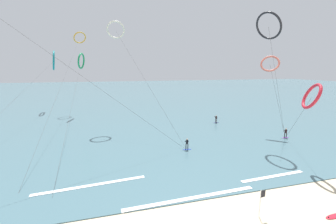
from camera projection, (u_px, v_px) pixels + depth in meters
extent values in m
cube|color=#476B75|center=(124.00, 92.00, 115.51)|extent=(400.00, 200.00, 0.08)
ellipsoid|color=purple|center=(285.00, 138.00, 38.97)|extent=(1.40, 0.40, 0.06)
cylinder|color=black|center=(285.00, 135.00, 38.92)|extent=(0.12, 0.12, 0.80)
cylinder|color=black|center=(286.00, 135.00, 38.86)|extent=(0.12, 0.12, 0.80)
cube|color=black|center=(286.00, 131.00, 38.75)|extent=(0.38, 0.33, 0.62)
sphere|color=tan|center=(286.00, 129.00, 38.67)|extent=(0.22, 0.22, 0.22)
cylinder|color=black|center=(284.00, 131.00, 38.91)|extent=(0.32, 0.48, 0.39)
cylinder|color=black|center=(287.00, 131.00, 38.81)|extent=(0.32, 0.48, 0.39)
ellipsoid|color=navy|center=(216.00, 123.00, 49.78)|extent=(1.40, 0.40, 0.06)
cylinder|color=black|center=(216.00, 121.00, 49.80)|extent=(0.12, 0.12, 0.80)
cylinder|color=black|center=(217.00, 121.00, 49.58)|extent=(0.12, 0.12, 0.80)
cube|color=black|center=(216.00, 118.00, 49.56)|extent=(0.30, 0.37, 0.62)
sphere|color=tan|center=(216.00, 116.00, 49.48)|extent=(0.22, 0.22, 0.22)
cylinder|color=black|center=(215.00, 117.00, 49.84)|extent=(0.50, 0.27, 0.39)
cylinder|color=black|center=(217.00, 117.00, 49.49)|extent=(0.50, 0.27, 0.39)
ellipsoid|color=#2647B7|center=(187.00, 149.00, 33.32)|extent=(1.40, 0.40, 0.06)
cylinder|color=black|center=(186.00, 147.00, 33.25)|extent=(0.12, 0.12, 0.80)
cylinder|color=black|center=(188.00, 147.00, 33.24)|extent=(0.12, 0.12, 0.80)
cube|color=black|center=(187.00, 142.00, 33.11)|extent=(0.36, 0.28, 0.62)
sphere|color=tan|center=(187.00, 139.00, 33.03)|extent=(0.22, 0.22, 0.22)
cylinder|color=black|center=(185.00, 141.00, 33.22)|extent=(0.23, 0.51, 0.39)
cylinder|color=black|center=(188.00, 141.00, 33.21)|extent=(0.23, 0.51, 0.39)
torus|color=#199351|center=(81.00, 61.00, 56.25)|extent=(1.88, 4.06, 3.98)
cylinder|color=#3F3F3F|center=(73.00, 99.00, 38.50)|extent=(0.38, 40.41, 13.59)
torus|color=teal|center=(54.00, 60.00, 63.52)|extent=(1.88, 5.55, 5.49)
cylinder|color=#3F3F3F|center=(17.00, 97.00, 39.79)|extent=(2.72, 52.25, 13.94)
torus|color=orange|center=(80.00, 38.00, 60.99)|extent=(3.84, 3.21, 2.92)
cylinder|color=#3F3F3F|center=(64.00, 79.00, 41.26)|extent=(2.42, 45.09, 20.03)
torus|color=silver|center=(116.00, 30.00, 44.27)|extent=(3.78, 2.34, 3.33)
cylinder|color=#3F3F3F|center=(146.00, 82.00, 38.82)|extent=(8.75, 17.84, 19.24)
torus|color=#EA7260|center=(270.00, 64.00, 41.19)|extent=(3.76, 3.74, 3.07)
cylinder|color=#3F3F3F|center=(277.00, 100.00, 40.11)|extent=(0.35, 5.00, 12.61)
cylinder|color=#3F3F3F|center=(84.00, 78.00, 26.14)|extent=(27.09, 3.48, 21.73)
torus|color=black|center=(269.00, 26.00, 34.70)|extent=(3.36, 4.82, 4.04)
cylinder|color=#3F3F3F|center=(277.00, 86.00, 36.86)|extent=(4.89, 0.51, 18.23)
torus|color=red|center=(312.00, 96.00, 26.22)|extent=(2.81, 3.64, 3.14)
cylinder|color=#3F3F3F|center=(296.00, 122.00, 32.62)|extent=(6.47, 10.00, 8.55)
ellipsoid|color=red|center=(335.00, 216.00, 18.36)|extent=(1.93, 0.65, 0.08)
cone|color=black|center=(329.00, 217.00, 18.11)|extent=(0.11, 0.11, 0.12)
cylinder|color=silver|center=(260.00, 203.00, 18.15)|extent=(0.06, 0.06, 2.36)
cube|color=black|center=(263.00, 194.00, 18.05)|extent=(0.44, 0.09, 0.60)
cube|color=white|center=(192.00, 198.00, 20.81)|extent=(12.93, 0.94, 0.12)
cube|color=white|center=(273.00, 177.00, 25.00)|extent=(8.19, 0.88, 0.12)
cube|color=white|center=(91.00, 186.00, 23.08)|extent=(11.12, 1.44, 0.12)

